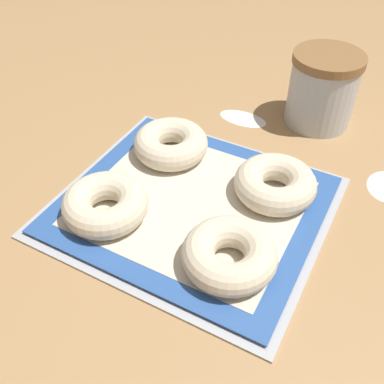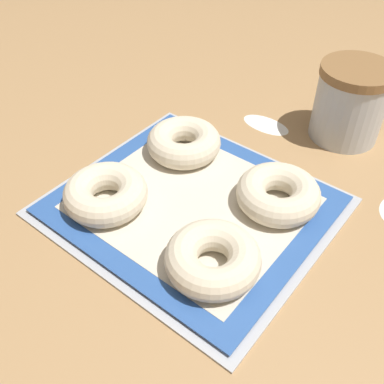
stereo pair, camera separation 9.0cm
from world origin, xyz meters
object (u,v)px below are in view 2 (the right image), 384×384
object	(u,v)px
bagel_front_left	(106,194)
bagel_back_left	(184,142)
bagel_back_right	(278,194)
flour_canister	(350,103)
baking_tray	(192,206)
bagel_front_right	(213,259)

from	to	relation	value
bagel_front_left	bagel_back_left	distance (m)	0.18
bagel_back_left	bagel_back_right	bearing A→B (deg)	-3.79
bagel_back_left	flour_canister	size ratio (longest dim) A/B	0.93
bagel_back_left	bagel_back_right	size ratio (longest dim) A/B	1.00
baking_tray	bagel_back_left	bearing A→B (deg)	134.87
bagel_front_left	flour_canister	xyz separation A→B (m)	(0.20, 0.42, 0.04)
baking_tray	bagel_back_left	distance (m)	0.13
baking_tray	bagel_front_right	bearing A→B (deg)	-39.53
bagel_front_left	flour_canister	size ratio (longest dim) A/B	0.93
bagel_back_right	bagel_back_left	bearing A→B (deg)	176.21
bagel_front_right	bagel_back_left	size ratio (longest dim) A/B	1.00
bagel_back_right	bagel_front_left	bearing A→B (deg)	-141.58
baking_tray	bagel_back_left	world-z (taller)	bagel_back_left
baking_tray	bagel_back_left	size ratio (longest dim) A/B	3.16
bagel_back_right	flour_canister	xyz separation A→B (m)	(-0.01, 0.25, 0.04)
baking_tray	flour_canister	bearing A→B (deg)	73.37
bagel_front_left	bagel_back_left	world-z (taller)	same
bagel_front_left	bagel_front_right	size ratio (longest dim) A/B	1.00
bagel_back_left	bagel_front_right	bearing A→B (deg)	-42.30
baking_tray	bagel_back_right	size ratio (longest dim) A/B	3.16
bagel_front_right	bagel_front_left	bearing A→B (deg)	-179.85
flour_canister	bagel_front_right	bearing A→B (deg)	-89.61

